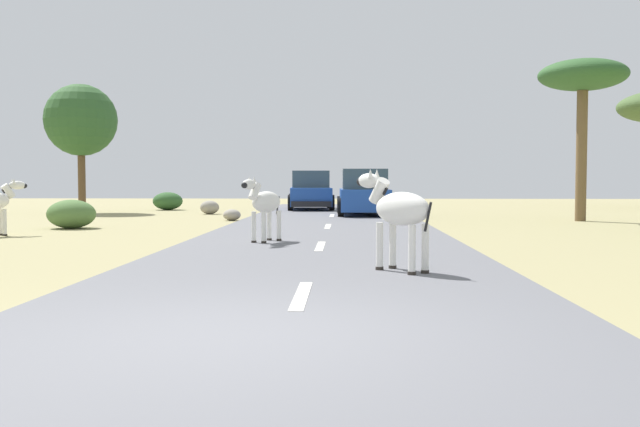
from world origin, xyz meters
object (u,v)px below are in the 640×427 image
zebra_1 (398,210)px  car_1 (364,194)px  rock_3 (232,215)px  bush_1 (71,214)px  rock_1 (210,207)px  tree_0 (81,121)px  zebra_0 (264,203)px  tree_5 (583,80)px  bush_3 (168,201)px  car_0 (311,192)px

zebra_1 → car_1: (-0.07, 16.43, -0.10)m
zebra_1 → rock_3: bearing=70.1°
zebra_1 → bush_1: (-8.60, 9.37, -0.54)m
car_1 → rock_1: bearing=167.0°
rock_1 → tree_0: bearing=168.5°
zebra_0 → rock_3: (-2.12, 8.64, -0.70)m
zebra_0 → bush_1: bearing=-12.9°
car_1 → rock_1: 6.34m
rock_1 → car_1: bearing=-11.8°
tree_0 → tree_5: (19.03, -5.38, 0.84)m
zebra_0 → tree_0: bearing=-31.8°
zebra_0 → rock_1: (-3.74, 13.03, -0.62)m
bush_1 → bush_3: (-0.33, 12.13, -0.00)m
car_0 → rock_1: (-3.90, -3.68, -0.58)m
car_0 → car_1: (2.29, -4.98, 0.00)m
bush_1 → bush_3: size_ratio=1.01×
zebra_1 → rock_3: size_ratio=2.53×
zebra_0 → tree_5: 13.60m
zebra_1 → tree_5: (7.12, 13.49, 3.76)m
zebra_1 → bush_3: 23.29m
zebra_1 → bush_1: zebra_1 is taller
tree_5 → bush_3: bearing=153.5°
bush_3 → car_1: bearing=-29.8°
tree_0 → zebra_1: bearing=-57.7°
car_1 → bush_1: size_ratio=3.19×
tree_5 → bush_1: (-15.72, -4.12, -4.30)m
bush_1 → zebra_1: bearing=-47.5°
bush_1 → car_0: bearing=62.6°
zebra_0 → zebra_1: size_ratio=0.94×
tree_0 → rock_3: 9.86m
zebra_1 → rock_3: zebra_1 is taller
car_0 → zebra_0: bearing=85.8°
zebra_0 → zebra_1: 5.32m
tree_0 → tree_5: 19.79m
tree_0 → rock_1: bearing=-11.5°
bush_3 → rock_1: 4.63m
tree_0 → bush_3: (2.98, 2.62, -3.46)m
zebra_0 → zebra_1: (2.52, -4.69, 0.06)m
zebra_0 → rock_1: 13.57m
tree_5 → bush_3: (-16.05, 8.01, -4.31)m
car_0 → bush_3: car_0 is taller
zebra_1 → tree_5: size_ratio=0.28×
zebra_0 → bush_1: (-6.08, 4.68, -0.48)m
tree_0 → rock_3: bearing=-37.3°
zebra_1 → rock_1: (-6.26, 17.72, -0.68)m
tree_5 → bush_3: 18.45m
zebra_0 → car_0: car_0 is taller
tree_0 → tree_5: bearing=-15.8°
car_1 → bush_3: bearing=149.0°
car_1 → bush_3: size_ratio=3.22×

